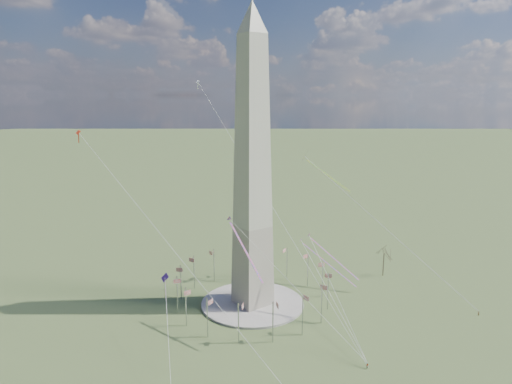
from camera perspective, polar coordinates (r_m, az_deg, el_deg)
ground at (r=165.21m, az=-0.43°, el=-13.85°), size 2000.00×2000.00×0.00m
plaza at (r=165.04m, az=-0.43°, el=-13.72°), size 36.00×36.00×0.80m
washington_monument at (r=150.61m, az=-0.45°, el=2.80°), size 15.56×15.56×100.00m
flagpole_ring at (r=162.17m, az=-0.43°, el=-11.54°), size 54.40×54.40×13.00m
tree_near at (r=192.58m, az=15.73°, el=-7.23°), size 8.09×8.09×14.16m
person_east at (r=173.94m, az=26.05°, el=-13.47°), size 0.61×0.42×1.60m
person_centre at (r=134.65m, az=13.74°, el=-20.34°), size 0.95×0.67×1.50m
kite_delta_black at (r=174.79m, az=6.46°, el=4.16°), size 16.68×17.58×16.27m
kite_diamond_purple at (r=142.12m, az=-11.30°, el=-10.80°), size 1.76×2.86×9.08m
kite_streamer_left at (r=151.41m, az=8.83°, el=-7.36°), size 7.33×17.65×12.62m
kite_streamer_mid at (r=138.07m, az=-1.98°, el=-6.06°), size 3.81×21.43×14.73m
kite_streamer_right at (r=177.30m, az=7.93°, el=-7.94°), size 11.24×21.53×15.95m
kite_small_red at (r=160.07m, az=-21.33°, el=6.83°), size 1.38×1.63×4.36m
kite_small_white at (r=188.10m, az=-7.29°, el=13.39°), size 1.03×1.59×3.88m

